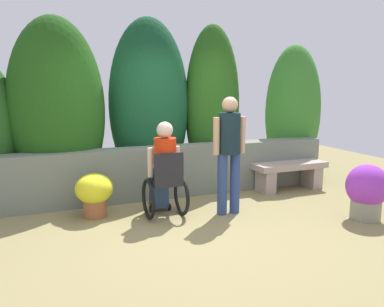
# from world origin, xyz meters

# --- Properties ---
(ground_plane) EXTENTS (12.35, 12.35, 0.00)m
(ground_plane) POSITION_xyz_m (0.00, 0.00, 0.00)
(ground_plane) COLOR olive
(stone_retaining_wall) EXTENTS (5.98, 0.39, 0.83)m
(stone_retaining_wall) POSITION_xyz_m (0.00, 1.44, 0.42)
(stone_retaining_wall) COLOR slate
(stone_retaining_wall) RESTS_ON ground
(hedge_backdrop) EXTENTS (6.98, 1.17, 2.95)m
(hedge_backdrop) POSITION_xyz_m (-0.41, 1.97, 1.36)
(hedge_backdrop) COLOR #24571E
(hedge_backdrop) RESTS_ON ground
(stone_bench) EXTENTS (1.32, 0.44, 0.48)m
(stone_bench) POSITION_xyz_m (2.21, 1.03, 0.31)
(stone_bench) COLOR #A29186
(stone_bench) RESTS_ON ground
(person_in_wheelchair) EXTENTS (0.53, 0.66, 1.33)m
(person_in_wheelchair) POSITION_xyz_m (-0.25, 0.49, 0.62)
(person_in_wheelchair) COLOR black
(person_in_wheelchair) RESTS_ON ground
(person_standing_companion) EXTENTS (0.49, 0.30, 1.66)m
(person_standing_companion) POSITION_xyz_m (0.63, 0.27, 0.95)
(person_standing_companion) COLOR navy
(person_standing_companion) RESTS_ON ground
(flower_pot_purple_near) EXTENTS (0.52, 0.52, 0.61)m
(flower_pot_purple_near) POSITION_xyz_m (-1.16, 0.82, 0.35)
(flower_pot_purple_near) COLOR #995A31
(flower_pot_purple_near) RESTS_ON ground
(flower_pot_terracotta_by_wall) EXTENTS (0.56, 0.56, 0.76)m
(flower_pot_terracotta_by_wall) POSITION_xyz_m (2.27, -0.64, 0.40)
(flower_pot_terracotta_by_wall) COLOR gray
(flower_pot_terracotta_by_wall) RESTS_ON ground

